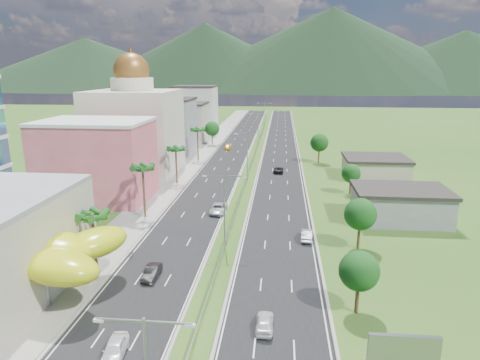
# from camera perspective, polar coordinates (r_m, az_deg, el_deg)

# --- Properties ---
(ground) EXTENTS (500.00, 500.00, 0.00)m
(ground) POSITION_cam_1_polar(r_m,az_deg,el_deg) (53.09, -3.50, -13.49)
(ground) COLOR #2D5119
(ground) RESTS_ON ground
(road_left) EXTENTS (11.00, 260.00, 0.04)m
(road_left) POSITION_cam_1_polar(r_m,az_deg,el_deg) (139.32, -0.78, 4.27)
(road_left) COLOR black
(road_left) RESTS_ON ground
(road_right) EXTENTS (11.00, 260.00, 0.04)m
(road_right) POSITION_cam_1_polar(r_m,az_deg,el_deg) (138.49, 5.42, 4.14)
(road_right) COLOR black
(road_right) RESTS_ON ground
(sidewalk_left) EXTENTS (7.00, 260.00, 0.12)m
(sidewalk_left) POSITION_cam_1_polar(r_m,az_deg,el_deg) (140.67, -4.64, 4.34)
(sidewalk_left) COLOR gray
(sidewalk_left) RESTS_ON ground
(median_guardrail) EXTENTS (0.10, 216.06, 0.76)m
(median_guardrail) POSITION_cam_1_polar(r_m,az_deg,el_deg) (120.94, 1.82, 2.97)
(median_guardrail) COLOR gray
(median_guardrail) RESTS_ON ground
(streetlight_median_b) EXTENTS (6.04, 0.25, 11.00)m
(streetlight_median_b) POSITION_cam_1_polar(r_m,az_deg,el_deg) (59.60, -2.10, -3.22)
(streetlight_median_b) COLOR gray
(streetlight_median_b) RESTS_ON ground
(streetlight_median_c) EXTENTS (6.04, 0.25, 11.00)m
(streetlight_median_c) POSITION_cam_1_polar(r_m,az_deg,el_deg) (98.24, 0.99, 3.90)
(streetlight_median_c) COLOR gray
(streetlight_median_c) RESTS_ON ground
(streetlight_median_d) EXTENTS (6.04, 0.25, 11.00)m
(streetlight_median_d) POSITION_cam_1_polar(r_m,az_deg,el_deg) (142.60, 2.46, 7.23)
(streetlight_median_d) COLOR gray
(streetlight_median_d) RESTS_ON ground
(streetlight_median_e) EXTENTS (6.04, 0.25, 11.00)m
(streetlight_median_e) POSITION_cam_1_polar(r_m,az_deg,el_deg) (187.27, 3.23, 8.98)
(streetlight_median_e) COLOR gray
(streetlight_median_e) RESTS_ON ground
(lime_canopy) EXTENTS (18.00, 15.00, 7.40)m
(lime_canopy) POSITION_cam_1_polar(r_m,az_deg,el_deg) (54.29, -25.89, -8.54)
(lime_canopy) COLOR #B9C513
(lime_canopy) RESTS_ON ground
(pink_shophouse) EXTENTS (20.00, 15.00, 15.00)m
(pink_shophouse) POSITION_cam_1_polar(r_m,az_deg,el_deg) (87.73, -18.57, 2.34)
(pink_shophouse) COLOR #D05561
(pink_shophouse) RESTS_ON ground
(domed_building) EXTENTS (20.00, 20.00, 28.70)m
(domed_building) POSITION_cam_1_polar(r_m,az_deg,el_deg) (108.19, -13.84, 6.94)
(domed_building) COLOR beige
(domed_building) RESTS_ON ground
(midrise_grey) EXTENTS (16.00, 15.00, 16.00)m
(midrise_grey) POSITION_cam_1_polar(r_m,az_deg,el_deg) (132.00, -9.79, 6.99)
(midrise_grey) COLOR gray
(midrise_grey) RESTS_ON ground
(midrise_beige) EXTENTS (16.00, 15.00, 13.00)m
(midrise_beige) POSITION_cam_1_polar(r_m,az_deg,el_deg) (153.34, -7.61, 7.54)
(midrise_beige) COLOR #BDB69B
(midrise_beige) RESTS_ON ground
(midrise_white) EXTENTS (16.00, 15.00, 18.00)m
(midrise_white) POSITION_cam_1_polar(r_m,az_deg,el_deg) (175.43, -5.94, 9.29)
(midrise_white) COLOR silver
(midrise_white) RESTS_ON ground
(billboard) EXTENTS (5.20, 0.35, 6.20)m
(billboard) POSITION_cam_1_polar(r_m,az_deg,el_deg) (36.13, 20.90, -21.14)
(billboard) COLOR gray
(billboard) RESTS_ON ground
(shed_near) EXTENTS (15.00, 10.00, 5.00)m
(shed_near) POSITION_cam_1_polar(r_m,az_deg,el_deg) (77.40, 20.56, -3.24)
(shed_near) COLOR gray
(shed_near) RESTS_ON ground
(shed_far) EXTENTS (14.00, 12.00, 4.40)m
(shed_far) POSITION_cam_1_polar(r_m,az_deg,el_deg) (106.13, 17.58, 1.51)
(shed_far) COLOR #BDB69B
(shed_far) RESTS_ON ground
(palm_tree_b) EXTENTS (3.60, 3.60, 8.10)m
(palm_tree_b) POSITION_cam_1_polar(r_m,az_deg,el_deg) (56.42, -19.09, -4.75)
(palm_tree_b) COLOR #47301C
(palm_tree_b) RESTS_ON ground
(palm_tree_c) EXTENTS (3.60, 3.60, 9.60)m
(palm_tree_c) POSITION_cam_1_polar(r_m,az_deg,el_deg) (73.91, -12.86, 1.35)
(palm_tree_c) COLOR #47301C
(palm_tree_c) RESTS_ON ground
(palm_tree_d) EXTENTS (3.60, 3.60, 8.60)m
(palm_tree_d) POSITION_cam_1_polar(r_m,az_deg,el_deg) (95.72, -8.56, 3.94)
(palm_tree_d) COLOR #47301C
(palm_tree_d) RESTS_ON ground
(palm_tree_e) EXTENTS (3.60, 3.60, 9.40)m
(palm_tree_e) POSITION_cam_1_polar(r_m,az_deg,el_deg) (119.68, -5.69, 6.52)
(palm_tree_e) COLOR #47301C
(palm_tree_e) RESTS_ON ground
(leafy_tree_lfar) EXTENTS (4.90, 4.90, 8.05)m
(leafy_tree_lfar) POSITION_cam_1_polar(r_m,az_deg,el_deg) (144.42, -3.75, 6.84)
(leafy_tree_lfar) COLOR #47301C
(leafy_tree_lfar) RESTS_ON ground
(leafy_tree_ra) EXTENTS (4.20, 4.20, 6.90)m
(leafy_tree_ra) POSITION_cam_1_polar(r_m,az_deg,el_deg) (46.65, 15.60, -11.63)
(leafy_tree_ra) COLOR #47301C
(leafy_tree_ra) RESTS_ON ground
(leafy_tree_rb) EXTENTS (4.55, 4.55, 7.47)m
(leafy_tree_rb) POSITION_cam_1_polar(r_m,az_deg,el_deg) (62.53, 15.75, -4.43)
(leafy_tree_rb) COLOR #47301C
(leafy_tree_rb) RESTS_ON ground
(leafy_tree_rc) EXTENTS (3.85, 3.85, 6.33)m
(leafy_tree_rc) POSITION_cam_1_polar(r_m,az_deg,el_deg) (89.80, 14.59, 0.85)
(leafy_tree_rc) COLOR #47301C
(leafy_tree_rc) RESTS_ON ground
(leafy_tree_rd) EXTENTS (4.90, 4.90, 8.05)m
(leafy_tree_rd) POSITION_cam_1_polar(r_m,az_deg,el_deg) (118.28, 10.54, 4.91)
(leafy_tree_rd) COLOR #47301C
(leafy_tree_rd) RESTS_ON ground
(mountain_ridge) EXTENTS (860.00, 140.00, 90.00)m
(mountain_ridge) POSITION_cam_1_polar(r_m,az_deg,el_deg) (499.60, 11.81, 11.42)
(mountain_ridge) COLOR black
(mountain_ridge) RESTS_ON ground
(car_white_near_left) EXTENTS (2.38, 4.77, 1.56)m
(car_white_near_left) POSITION_cam_1_polar(r_m,az_deg,el_deg) (42.35, -16.36, -20.82)
(car_white_near_left) COLOR white
(car_white_near_left) RESTS_ON road_left
(car_dark_left) EXTENTS (1.56, 4.45, 1.47)m
(car_dark_left) POSITION_cam_1_polar(r_m,az_deg,el_deg) (54.79, -11.67, -11.94)
(car_dark_left) COLOR black
(car_dark_left) RESTS_ON road_left
(car_silver_mid_left) EXTENTS (2.73, 5.75, 1.59)m
(car_silver_mid_left) POSITION_cam_1_polar(r_m,az_deg,el_deg) (76.52, -2.90, -3.81)
(car_silver_mid_left) COLOR #B5B8BD
(car_silver_mid_left) RESTS_ON road_left
(car_yellow_far_left) EXTENTS (2.22, 4.85, 1.38)m
(car_yellow_far_left) POSITION_cam_1_polar(r_m,az_deg,el_deg) (137.06, -1.66, 4.39)
(car_yellow_far_left) COLOR gold
(car_yellow_far_left) RESTS_ON road_left
(car_white_near_right) EXTENTS (1.74, 4.26, 1.45)m
(car_white_near_right) POSITION_cam_1_polar(r_m,az_deg,el_deg) (44.47, 3.32, -18.40)
(car_white_near_right) COLOR white
(car_white_near_right) RESTS_ON road_right
(car_silver_right) EXTENTS (1.98, 4.74, 1.53)m
(car_silver_right) POSITION_cam_1_polar(r_m,az_deg,el_deg) (65.54, 8.91, -7.23)
(car_silver_right) COLOR #B3B5BB
(car_silver_right) RESTS_ON road_right
(car_dark_far_right) EXTENTS (2.40, 5.01, 1.38)m
(car_dark_far_right) POSITION_cam_1_polar(r_m,az_deg,el_deg) (106.41, 5.15, 1.36)
(car_dark_far_right) COLOR black
(car_dark_far_right) RESTS_ON road_right
(motorcycle) EXTENTS (0.72, 1.97, 1.24)m
(motorcycle) POSITION_cam_1_polar(r_m,az_deg,el_deg) (60.86, -14.30, -9.43)
(motorcycle) COLOR black
(motorcycle) RESTS_ON road_left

